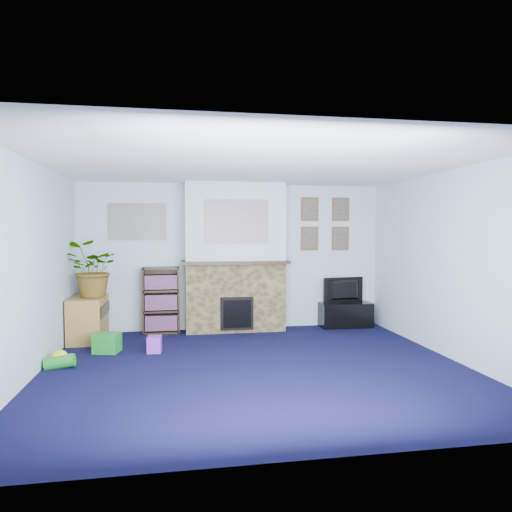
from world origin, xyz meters
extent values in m
cube|color=black|center=(0.00, 0.00, 0.00)|extent=(5.00, 4.50, 0.01)
cube|color=white|center=(0.00, 0.00, 2.40)|extent=(5.00, 4.50, 0.01)
cube|color=silver|center=(0.00, 2.25, 1.20)|extent=(5.00, 0.04, 2.40)
cube|color=silver|center=(0.00, -2.25, 1.20)|extent=(5.00, 0.04, 2.40)
cube|color=silver|center=(-2.50, 0.00, 1.20)|extent=(0.04, 4.50, 2.40)
cube|color=silver|center=(2.50, 0.00, 1.20)|extent=(0.04, 4.50, 2.40)
cube|color=brown|center=(0.00, 2.05, 0.55)|extent=(1.60, 0.40, 1.10)
cube|color=brown|center=(0.00, 2.05, 1.75)|extent=(1.60, 0.40, 1.30)
cube|color=brown|center=(0.00, 2.02, 1.12)|extent=(1.72, 0.50, 0.05)
cube|color=brown|center=(0.00, 1.84, 0.32)|extent=(0.52, 0.08, 0.52)
cube|color=brown|center=(0.00, 1.80, 0.32)|extent=(0.44, 0.02, 0.44)
cube|color=gray|center=(0.00, 1.84, 1.78)|extent=(1.00, 0.03, 0.68)
cube|color=gray|center=(-1.55, 2.23, 1.78)|extent=(0.90, 0.03, 0.58)
cube|color=brown|center=(1.30, 2.23, 2.00)|extent=(0.30, 0.03, 0.40)
cube|color=brown|center=(1.85, 2.23, 2.00)|extent=(0.30, 0.03, 0.40)
cube|color=brown|center=(1.30, 2.23, 1.50)|extent=(0.30, 0.03, 0.40)
cube|color=brown|center=(1.85, 2.23, 1.50)|extent=(0.30, 0.03, 0.40)
cube|color=black|center=(1.88, 2.03, 0.23)|extent=(0.87, 0.37, 0.41)
imported|color=black|center=(1.88, 2.05, 0.63)|extent=(0.74, 0.21, 0.43)
cube|color=black|center=(-1.19, 2.23, 0.53)|extent=(0.58, 0.02, 1.05)
cube|color=black|center=(-1.46, 2.10, 0.53)|extent=(0.03, 0.28, 1.05)
cube|color=black|center=(-0.91, 2.10, 0.53)|extent=(0.03, 0.28, 1.05)
cube|color=black|center=(-1.19, 2.10, 0.01)|extent=(0.56, 0.28, 0.03)
cube|color=black|center=(-1.19, 2.10, 0.35)|extent=(0.56, 0.28, 0.03)
cube|color=black|center=(-1.19, 2.10, 0.68)|extent=(0.56, 0.28, 0.03)
cube|color=black|center=(-1.19, 2.10, 1.04)|extent=(0.56, 0.28, 0.03)
cube|color=black|center=(-1.19, 2.09, 0.17)|extent=(0.50, 0.22, 0.24)
cube|color=black|center=(-1.19, 2.09, 0.50)|extent=(0.50, 0.22, 0.24)
cube|color=black|center=(-1.19, 2.09, 0.82)|extent=(0.50, 0.22, 0.22)
cube|color=olive|center=(-2.24, 1.75, 0.35)|extent=(0.47, 0.84, 0.65)
imported|color=#26661E|center=(-2.19, 1.70, 1.07)|extent=(0.88, 0.80, 0.83)
cube|color=gold|center=(-0.11, 2.00, 1.22)|extent=(0.09, 0.05, 0.12)
cylinder|color=#B2BFC6|center=(0.27, 2.00, 1.23)|extent=(0.05, 0.05, 0.16)
sphere|color=slate|center=(-0.49, 2.00, 1.22)|extent=(0.13, 0.13, 0.13)
cylinder|color=purple|center=(0.67, 2.00, 1.21)|extent=(0.05, 0.05, 0.11)
cube|color=#198C26|center=(-1.86, 0.99, 0.14)|extent=(0.37, 0.33, 0.26)
sphere|color=yellow|center=(-2.32, 0.44, 0.09)|extent=(0.20, 0.20, 0.20)
cube|color=purple|center=(-1.23, 0.88, 0.11)|extent=(0.20, 0.20, 0.22)
cylinder|color=#198C26|center=(-2.30, 0.35, 0.07)|extent=(0.35, 0.16, 0.20)
camera|label=1|loc=(-0.89, -5.28, 1.61)|focal=32.00mm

